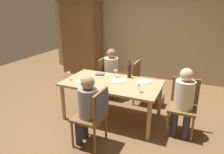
% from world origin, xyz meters
% --- Properties ---
extents(ground_plane, '(10.00, 10.00, 0.00)m').
position_xyz_m(ground_plane, '(0.00, 0.00, 0.00)').
color(ground_plane, brown).
extents(rear_room_partition, '(6.40, 0.12, 2.70)m').
position_xyz_m(rear_room_partition, '(0.00, 2.68, 1.35)').
color(rear_room_partition, tan).
rests_on(rear_room_partition, ground_plane).
extents(armoire_cabinet, '(1.18, 0.62, 2.18)m').
position_xyz_m(armoire_cabinet, '(-1.98, 2.23, 1.10)').
color(armoire_cabinet, brown).
rests_on(armoire_cabinet, ground_plane).
extents(dining_table, '(1.76, 0.97, 0.73)m').
position_xyz_m(dining_table, '(0.00, 0.00, 0.65)').
color(dining_table, tan).
rests_on(dining_table, ground_plane).
extents(chair_far_left, '(0.44, 0.44, 0.92)m').
position_xyz_m(chair_far_left, '(-0.48, 0.86, 0.53)').
color(chair_far_left, brown).
rests_on(chair_far_left, ground_plane).
extents(chair_right_end, '(0.44, 0.44, 0.92)m').
position_xyz_m(chair_right_end, '(1.26, 0.09, 0.53)').
color(chair_right_end, brown).
rests_on(chair_right_end, ground_plane).
extents(chair_near, '(0.46, 0.44, 0.92)m').
position_xyz_m(chair_near, '(0.12, -0.86, 0.59)').
color(chair_near, brown).
rests_on(chair_near, ground_plane).
extents(chair_far_right, '(0.44, 0.44, 0.92)m').
position_xyz_m(chair_far_right, '(0.31, 0.86, 0.53)').
color(chair_far_right, brown).
rests_on(chair_far_right, ground_plane).
extents(person_woman_host, '(0.36, 0.31, 1.15)m').
position_xyz_m(person_woman_host, '(-0.37, 0.86, 0.66)').
color(person_woman_host, '#33333D').
rests_on(person_woman_host, ground_plane).
extents(person_man_bearded, '(0.31, 0.36, 1.15)m').
position_xyz_m(person_man_bearded, '(1.26, -0.03, 0.66)').
color(person_man_bearded, '#33333D').
rests_on(person_man_bearded, ground_plane).
extents(person_man_guest, '(0.35, 0.30, 1.13)m').
position_xyz_m(person_man_guest, '(-0.03, -0.86, 0.65)').
color(person_man_guest, '#33333D').
rests_on(person_man_guest, ground_plane).
extents(wine_bottle_tall_green, '(0.07, 0.07, 0.33)m').
position_xyz_m(wine_bottle_tall_green, '(0.20, 0.37, 0.87)').
color(wine_bottle_tall_green, black).
rests_on(wine_bottle_tall_green, dining_table).
extents(wine_glass_near_left, '(0.07, 0.07, 0.15)m').
position_xyz_m(wine_glass_near_left, '(-0.05, 0.27, 0.83)').
color(wine_glass_near_left, silver).
rests_on(wine_glass_near_left, dining_table).
extents(wine_glass_centre, '(0.07, 0.07, 0.15)m').
position_xyz_m(wine_glass_centre, '(0.57, -0.23, 0.83)').
color(wine_glass_centre, silver).
rests_on(wine_glass_centre, dining_table).
extents(wine_glass_near_right, '(0.07, 0.07, 0.15)m').
position_xyz_m(wine_glass_near_right, '(-0.79, -0.20, 0.83)').
color(wine_glass_near_right, silver).
rests_on(wine_glass_near_right, dining_table).
extents(wine_glass_far, '(0.07, 0.07, 0.15)m').
position_xyz_m(wine_glass_far, '(-0.40, -0.40, 0.83)').
color(wine_glass_far, silver).
rests_on(wine_glass_far, dining_table).
extents(dinner_plate_host, '(0.27, 0.27, 0.01)m').
position_xyz_m(dinner_plate_host, '(-0.48, -0.19, 0.73)').
color(dinner_plate_host, white).
rests_on(dinner_plate_host, dining_table).
extents(dinner_plate_guest_left, '(0.28, 0.28, 0.01)m').
position_xyz_m(dinner_plate_guest_left, '(0.08, 0.08, 0.73)').
color(dinner_plate_guest_left, silver).
rests_on(dinner_plate_guest_left, dining_table).
extents(dinner_plate_guest_right, '(0.24, 0.24, 0.01)m').
position_xyz_m(dinner_plate_guest_right, '(0.54, 0.26, 0.73)').
color(dinner_plate_guest_right, white).
rests_on(dinner_plate_guest_right, dining_table).
extents(folded_napkin, '(0.17, 0.14, 0.03)m').
position_xyz_m(folded_napkin, '(-0.39, 0.27, 0.74)').
color(folded_napkin, '#4C5B75').
rests_on(folded_napkin, dining_table).
extents(handbag, '(0.13, 0.28, 0.22)m').
position_xyz_m(handbag, '(0.75, 0.86, 0.11)').
color(handbag, brown).
rests_on(handbag, ground_plane).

